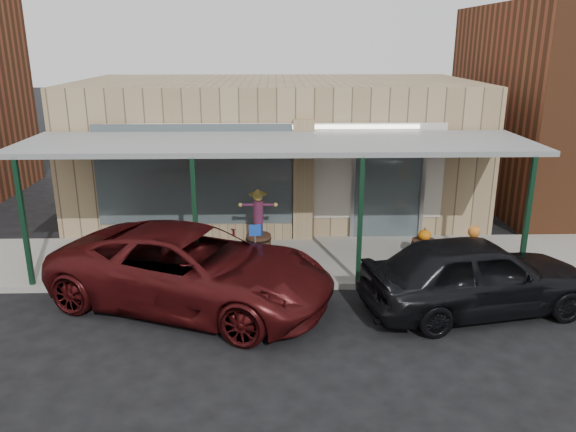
{
  "coord_description": "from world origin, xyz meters",
  "views": [
    {
      "loc": [
        -0.07,
        -9.5,
        5.35
      ],
      "look_at": [
        0.23,
        2.6,
        1.56
      ],
      "focal_mm": 35.0,
      "sensor_mm": 36.0,
      "label": 1
    }
  ],
  "objects_px": {
    "barrel_pumpkin": "(424,245)",
    "parked_sedan": "(477,275)",
    "handicap_sign": "(255,244)",
    "barrel_scarecrow": "(258,230)",
    "car_maroon": "(192,268)"
  },
  "relations": [
    {
      "from": "barrel_pumpkin",
      "to": "parked_sedan",
      "type": "relative_size",
      "value": 0.14
    },
    {
      "from": "handicap_sign",
      "to": "barrel_pumpkin",
      "type": "bearing_deg",
      "value": 11.43
    },
    {
      "from": "barrel_pumpkin",
      "to": "handicap_sign",
      "type": "xyz_separation_m",
      "value": [
        -4.21,
        -1.32,
        0.57
      ]
    },
    {
      "from": "barrel_scarecrow",
      "to": "handicap_sign",
      "type": "xyz_separation_m",
      "value": [
        -0.02,
        -1.77,
        0.27
      ]
    },
    {
      "from": "barrel_scarecrow",
      "to": "barrel_pumpkin",
      "type": "distance_m",
      "value": 4.22
    },
    {
      "from": "parked_sedan",
      "to": "car_maroon",
      "type": "bearing_deg",
      "value": 74.78
    },
    {
      "from": "car_maroon",
      "to": "barrel_scarecrow",
      "type": "bearing_deg",
      "value": -3.67
    },
    {
      "from": "handicap_sign",
      "to": "parked_sedan",
      "type": "distance_m",
      "value": 4.78
    },
    {
      "from": "barrel_pumpkin",
      "to": "barrel_scarecrow",
      "type": "bearing_deg",
      "value": 173.87
    },
    {
      "from": "barrel_scarecrow",
      "to": "barrel_pumpkin",
      "type": "xyz_separation_m",
      "value": [
        4.19,
        -0.45,
        -0.3
      ]
    },
    {
      "from": "barrel_pumpkin",
      "to": "handicap_sign",
      "type": "height_order",
      "value": "handicap_sign"
    },
    {
      "from": "barrel_scarecrow",
      "to": "barrel_pumpkin",
      "type": "relative_size",
      "value": 2.29
    },
    {
      "from": "barrel_scarecrow",
      "to": "car_maroon",
      "type": "relative_size",
      "value": 0.28
    },
    {
      "from": "barrel_pumpkin",
      "to": "car_maroon",
      "type": "xyz_separation_m",
      "value": [
        -5.49,
        -2.36,
        0.42
      ]
    },
    {
      "from": "barrel_scarecrow",
      "to": "parked_sedan",
      "type": "height_order",
      "value": "barrel_scarecrow"
    }
  ]
}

